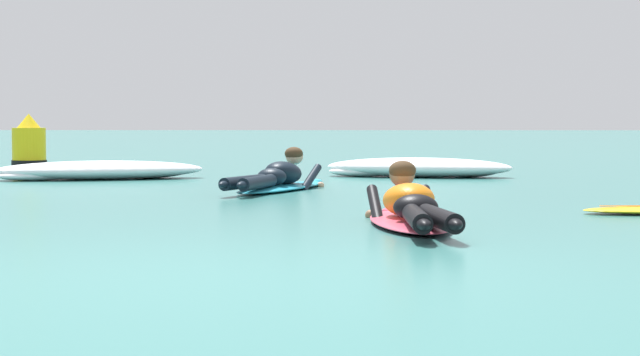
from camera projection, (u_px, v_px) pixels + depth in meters
ground_plane at (306, 178)px, 16.17m from camera, size 120.00×120.00×0.00m
surfer_near at (412, 209)px, 8.93m from camera, size 0.76×2.55×0.54m
surfer_far at (278, 179)px, 13.37m from camera, size 1.21×2.69×0.54m
whitewater_front at (100, 171)px, 15.86m from camera, size 3.00×1.81×0.25m
whitewater_mid_left at (419, 168)px, 16.49m from camera, size 2.80×1.57×0.27m
channel_marker_buoy at (29, 146)px, 19.71m from camera, size 0.59×0.59×0.91m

